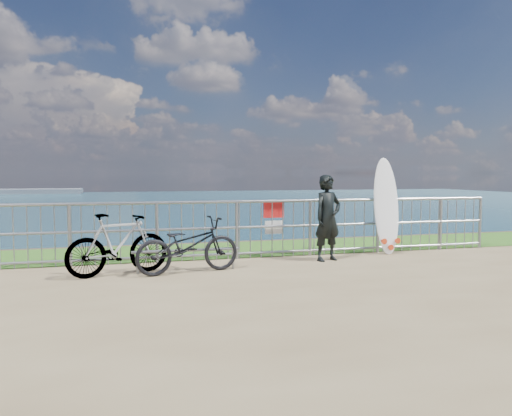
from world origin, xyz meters
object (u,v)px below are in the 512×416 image
object	(u,v)px
bicycle_near	(188,245)
bicycle_far	(118,244)
surfer	(328,218)
surfboard	(386,209)

from	to	relation	value
bicycle_near	bicycle_far	xyz separation A→B (m)	(-1.11, 0.13, 0.04)
surfer	bicycle_near	world-z (taller)	surfer
bicycle_far	surfboard	bearing A→B (deg)	-99.34
surfer	bicycle_far	size ratio (longest dim) A/B	0.96
surfer	surfboard	bearing A→B (deg)	0.03
surfboard	surfer	bearing A→B (deg)	-162.55
surfer	bicycle_far	world-z (taller)	surfer
surfer	bicycle_near	distance (m)	2.75
bicycle_far	bicycle_near	bearing A→B (deg)	-114.92
surfboard	bicycle_near	xyz separation A→B (m)	(-4.18, -0.96, -0.45)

